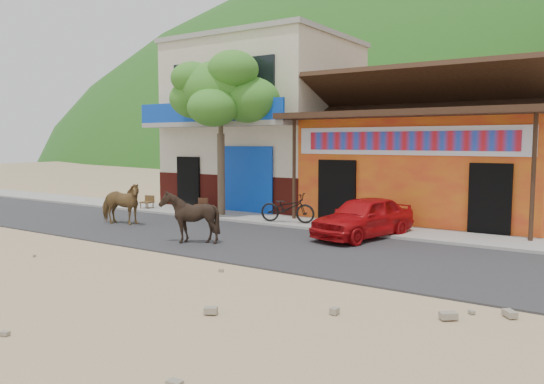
{
  "coord_description": "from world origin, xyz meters",
  "views": [
    {
      "loc": [
        7.88,
        -9.44,
        2.83
      ],
      "look_at": [
        -0.45,
        3.0,
        1.4
      ],
      "focal_mm": 35.0,
      "sensor_mm": 36.0,
      "label": 1
    }
  ],
  "objects_px": {
    "tree": "(221,134)",
    "scooter": "(288,208)",
    "cafe_chair_right": "(201,199)",
    "cow_dark": "(189,217)",
    "cafe_chair_left": "(147,196)",
    "cow_tan": "(120,203)",
    "red_car": "(363,217)"
  },
  "relations": [
    {
      "from": "cow_dark",
      "to": "cafe_chair_left",
      "type": "xyz_separation_m",
      "value": [
        -6.3,
        4.29,
        -0.17
      ]
    },
    {
      "from": "cow_tan",
      "to": "cafe_chair_left",
      "type": "relative_size",
      "value": 1.76
    },
    {
      "from": "cow_dark",
      "to": "red_car",
      "type": "bearing_deg",
      "value": 145.11
    },
    {
      "from": "tree",
      "to": "cafe_chair_left",
      "type": "xyz_separation_m",
      "value": [
        -3.73,
        -0.24,
        -2.52
      ]
    },
    {
      "from": "cow_dark",
      "to": "tree",
      "type": "bearing_deg",
      "value": -138.61
    },
    {
      "from": "cafe_chair_left",
      "to": "cow_tan",
      "type": "bearing_deg",
      "value": -65.93
    },
    {
      "from": "scooter",
      "to": "cafe_chair_right",
      "type": "distance_m",
      "value": 4.56
    },
    {
      "from": "red_car",
      "to": "cafe_chair_left",
      "type": "relative_size",
      "value": 3.72
    },
    {
      "from": "red_car",
      "to": "cafe_chair_left",
      "type": "bearing_deg",
      "value": -171.76
    },
    {
      "from": "cow_tan",
      "to": "cow_dark",
      "type": "distance_m",
      "value": 4.36
    },
    {
      "from": "cow_dark",
      "to": "cafe_chair_right",
      "type": "height_order",
      "value": "cow_dark"
    },
    {
      "from": "scooter",
      "to": "red_car",
      "type": "bearing_deg",
      "value": -118.08
    },
    {
      "from": "cow_dark",
      "to": "red_car",
      "type": "relative_size",
      "value": 0.41
    },
    {
      "from": "red_car",
      "to": "scooter",
      "type": "bearing_deg",
      "value": 178.68
    },
    {
      "from": "scooter",
      "to": "tree",
      "type": "bearing_deg",
      "value": 70.93
    },
    {
      "from": "red_car",
      "to": "scooter",
      "type": "distance_m",
      "value": 3.21
    },
    {
      "from": "cafe_chair_left",
      "to": "cafe_chair_right",
      "type": "xyz_separation_m",
      "value": [
        2.33,
        0.69,
        -0.02
      ]
    },
    {
      "from": "red_car",
      "to": "scooter",
      "type": "height_order",
      "value": "red_car"
    },
    {
      "from": "tree",
      "to": "cafe_chair_right",
      "type": "bearing_deg",
      "value": 162.28
    },
    {
      "from": "red_car",
      "to": "scooter",
      "type": "xyz_separation_m",
      "value": [
        -3.11,
        0.81,
        -0.03
      ]
    },
    {
      "from": "scooter",
      "to": "cafe_chair_left",
      "type": "distance_m",
      "value": 6.83
    },
    {
      "from": "cow_tan",
      "to": "red_car",
      "type": "distance_m",
      "value": 8.16
    },
    {
      "from": "tree",
      "to": "cafe_chair_right",
      "type": "height_order",
      "value": "tree"
    },
    {
      "from": "cafe_chair_right",
      "to": "tree",
      "type": "bearing_deg",
      "value": -32.8
    },
    {
      "from": "cow_tan",
      "to": "scooter",
      "type": "bearing_deg",
      "value": -71.84
    },
    {
      "from": "tree",
      "to": "scooter",
      "type": "bearing_deg",
      "value": -5.54
    },
    {
      "from": "cafe_chair_left",
      "to": "cow_dark",
      "type": "bearing_deg",
      "value": -44.04
    },
    {
      "from": "scooter",
      "to": "cow_dark",
      "type": "bearing_deg",
      "value": 159.34
    },
    {
      "from": "cow_dark",
      "to": "red_car",
      "type": "xyz_separation_m",
      "value": [
        3.64,
        3.43,
        -0.12
      ]
    },
    {
      "from": "cow_dark",
      "to": "scooter",
      "type": "height_order",
      "value": "cow_dark"
    },
    {
      "from": "scooter",
      "to": "cafe_chair_left",
      "type": "relative_size",
      "value": 1.98
    },
    {
      "from": "cow_tan",
      "to": "cow_dark",
      "type": "xyz_separation_m",
      "value": [
        4.2,
        -1.17,
        0.02
      ]
    }
  ]
}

